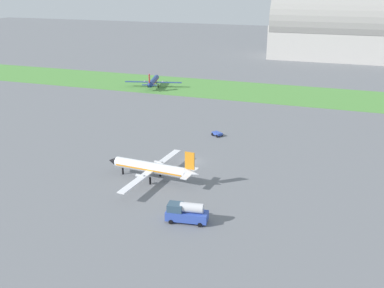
{
  "coord_description": "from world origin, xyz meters",
  "views": [
    {
      "loc": [
        29.88,
        -83.46,
        35.57
      ],
      "look_at": [
        -0.66,
        2.13,
        3.0
      ],
      "focal_mm": 43.07,
      "sensor_mm": 36.0,
      "label": 1
    }
  ],
  "objects": [
    {
      "name": "ground_plane",
      "position": [
        0.0,
        0.0,
        0.0
      ],
      "size": [
        600.0,
        600.0,
        0.0
      ],
      "primitive_type": "plane",
      "color": "slate"
    },
    {
      "name": "airplane_taxiing_turboprop",
      "position": [
        -35.97,
        60.89,
        2.18
      ],
      "size": [
        19.61,
        16.91,
        5.97
      ],
      "rotation": [
        0.0,
        0.0,
        1.82
      ],
      "color": "navy",
      "rests_on": "ground_plane"
    },
    {
      "name": "grass_taxiway_strip",
      "position": [
        0.0,
        65.96,
        0.04
      ],
      "size": [
        360.0,
        28.0,
        0.08
      ],
      "primitive_type": "cube",
      "color": "#549342",
      "rests_on": "ground_plane"
    },
    {
      "name": "airplane_foreground_turboprop",
      "position": [
        -3.81,
        -11.24,
        2.44
      ],
      "size": [
        19.09,
        22.29,
        6.67
      ],
      "rotation": [
        0.0,
        0.0,
        3.07
      ],
      "color": "white",
      "rests_on": "ground_plane"
    },
    {
      "name": "hangar_distant",
      "position": [
        19.07,
        144.71,
        14.3
      ],
      "size": [
        58.6,
        26.1,
        30.96
      ],
      "color": "#BCB7B2",
      "rests_on": "ground_plane"
    },
    {
      "name": "fuel_truck_near_gate",
      "position": [
        7.75,
        -24.07,
        1.58
      ],
      "size": [
        6.77,
        3.35,
        3.29
      ],
      "rotation": [
        0.0,
        0.0,
        3.28
      ],
      "color": "#334FB2",
      "rests_on": "ground_plane"
    },
    {
      "name": "baggage_cart_midfield",
      "position": [
        0.28,
        17.51,
        0.57
      ],
      "size": [
        2.95,
        2.77,
        0.9
      ],
      "rotation": [
        0.0,
        0.0,
        2.56
      ],
      "color": "#334FB2",
      "rests_on": "ground_plane"
    }
  ]
}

